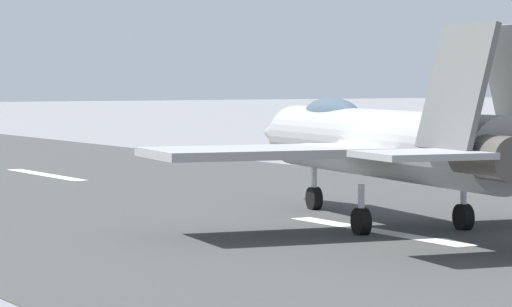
# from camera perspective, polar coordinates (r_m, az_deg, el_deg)

# --- Properties ---
(ground_plane) EXTENTS (400.00, 400.00, 0.00)m
(ground_plane) POSITION_cam_1_polar(r_m,az_deg,el_deg) (38.20, 4.39, -3.23)
(ground_plane) COLOR slate
(runway_strip) EXTENTS (240.00, 26.00, 0.02)m
(runway_strip) POSITION_cam_1_polar(r_m,az_deg,el_deg) (38.19, 4.40, -3.21)
(runway_strip) COLOR #3B3C3B
(runway_strip) RESTS_ON ground
(fighter_jet) EXTENTS (18.06, 14.99, 5.67)m
(fighter_jet) POSITION_cam_1_polar(r_m,az_deg,el_deg) (38.73, 5.45, 0.51)
(fighter_jet) COLOR gray
(fighter_jet) RESTS_ON ground
(crew_person) EXTENTS (0.44, 0.65, 1.66)m
(crew_person) POSITION_cam_1_polar(r_m,az_deg,el_deg) (56.33, 7.32, -0.31)
(crew_person) COLOR #1E2338
(crew_person) RESTS_ON ground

